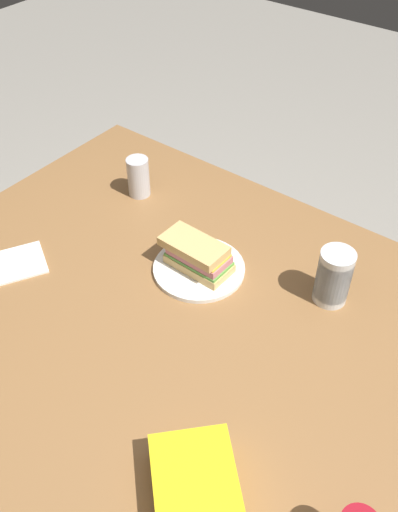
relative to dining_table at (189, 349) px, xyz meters
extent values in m
plane|color=gray|center=(0.00, 0.00, -0.66)|extent=(8.00, 8.00, 0.00)
cube|color=olive|center=(0.00, 0.00, 0.06)|extent=(1.59, 1.19, 0.04)
cylinder|color=brown|center=(0.72, -0.51, -0.31)|extent=(0.07, 0.07, 0.70)
cylinder|color=white|center=(0.10, -0.17, 0.08)|extent=(0.24, 0.24, 0.01)
cube|color=#DBB26B|center=(0.10, -0.17, 0.10)|extent=(0.17, 0.10, 0.02)
cube|color=#599E3F|center=(0.10, -0.17, 0.12)|extent=(0.17, 0.09, 0.01)
cube|color=#C6727A|center=(0.10, -0.17, 0.13)|extent=(0.16, 0.09, 0.02)
cube|color=yellow|center=(0.10, -0.17, 0.14)|extent=(0.15, 0.08, 0.01)
cube|color=#DBB26B|center=(0.11, -0.17, 0.16)|extent=(0.17, 0.10, 0.02)
cube|color=yellow|center=(-0.27, 0.32, 0.11)|extent=(0.27, 0.27, 0.07)
cylinder|color=silver|center=(-0.21, -0.29, 0.12)|extent=(0.08, 0.08, 0.09)
cylinder|color=silver|center=(-0.21, -0.29, 0.14)|extent=(0.08, 0.08, 0.09)
cylinder|color=silver|center=(-0.21, -0.29, 0.16)|extent=(0.08, 0.08, 0.09)
cylinder|color=silver|center=(-0.21, -0.29, 0.18)|extent=(0.08, 0.08, 0.09)
cylinder|color=silver|center=(0.45, -0.33, 0.14)|extent=(0.07, 0.07, 0.12)
cube|color=white|center=(0.50, 0.09, 0.08)|extent=(0.18, 0.18, 0.01)
camera|label=1|loc=(-0.53, 0.66, 1.09)|focal=39.14mm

